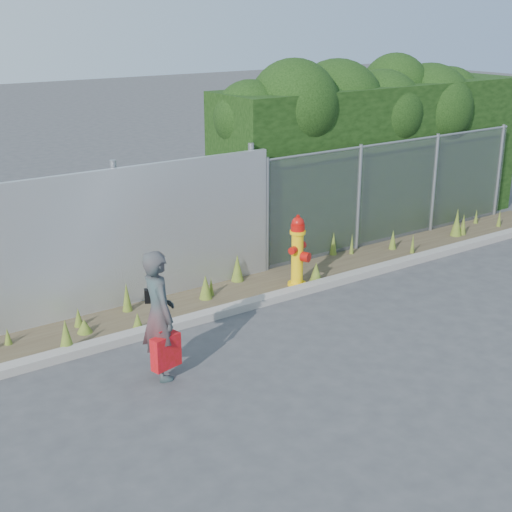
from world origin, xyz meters
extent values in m
plane|color=#3C3B3E|center=(0.00, 0.00, 0.00)|extent=(80.00, 80.00, 0.00)
cube|color=gray|center=(0.00, 1.80, 0.06)|extent=(16.00, 0.22, 0.12)
cube|color=#473A28|center=(0.00, 2.40, 0.01)|extent=(16.00, 1.20, 0.01)
cone|color=#4B631D|center=(-3.05, 1.95, 0.24)|extent=(0.21, 0.21, 0.47)
cone|color=#4B631D|center=(-0.53, 2.48, 0.21)|extent=(0.22, 0.22, 0.41)
cone|color=#4B631D|center=(-0.39, 2.54, 0.16)|extent=(0.09, 0.09, 0.33)
cone|color=#4B631D|center=(6.49, 2.78, 0.16)|extent=(0.09, 0.09, 0.32)
cone|color=#4B631D|center=(6.70, 2.34, 0.18)|extent=(0.10, 0.10, 0.37)
cone|color=#4B631D|center=(-2.63, 2.37, 0.11)|extent=(0.23, 0.23, 0.21)
cone|color=#4B631D|center=(5.60, 2.40, 0.22)|extent=(0.14, 0.14, 0.44)
cone|color=#4B631D|center=(2.89, 2.79, 0.20)|extent=(0.08, 0.08, 0.40)
cone|color=#4B631D|center=(-1.78, 2.74, 0.23)|extent=(0.16, 0.16, 0.47)
cone|color=#4B631D|center=(2.57, 2.96, 0.22)|extent=(0.14, 0.14, 0.45)
cone|color=#4B631D|center=(3.74, 2.56, 0.20)|extent=(0.15, 0.15, 0.39)
cone|color=#4B631D|center=(-2.61, 2.63, 0.15)|extent=(0.14, 0.14, 0.30)
cone|color=#4B631D|center=(5.97, 2.86, 0.20)|extent=(0.12, 0.12, 0.40)
cone|color=#4B631D|center=(5.43, 2.43, 0.25)|extent=(0.23, 0.23, 0.49)
cone|color=#4B631D|center=(-1.96, 2.01, 0.14)|extent=(0.18, 0.18, 0.28)
cone|color=#4B631D|center=(-3.64, 2.62, 0.13)|extent=(0.11, 0.11, 0.25)
cone|color=#4B631D|center=(1.38, 2.02, 0.18)|extent=(0.23, 0.23, 0.37)
cone|color=#4B631D|center=(0.32, 2.85, 0.24)|extent=(0.22, 0.22, 0.48)
cone|color=#4B631D|center=(3.88, 2.17, 0.19)|extent=(0.09, 0.09, 0.39)
cube|color=#B5B7BD|center=(-3.25, 3.00, 1.10)|extent=(8.50, 0.08, 2.20)
cylinder|color=gray|center=(-1.70, 3.12, 1.15)|extent=(0.10, 0.10, 2.30)
cylinder|color=gray|center=(0.80, 3.12, 1.15)|extent=(0.10, 0.10, 2.30)
cube|color=gray|center=(4.25, 3.00, 1.00)|extent=(6.50, 0.03, 2.00)
cylinder|color=gray|center=(4.25, 3.00, 2.00)|extent=(6.50, 0.04, 0.04)
cylinder|color=gray|center=(1.05, 3.00, 1.02)|extent=(0.07, 0.07, 2.05)
cylinder|color=gray|center=(3.20, 3.00, 1.02)|extent=(0.07, 0.07, 2.05)
cylinder|color=gray|center=(5.30, 3.00, 1.02)|extent=(0.07, 0.07, 2.05)
cylinder|color=gray|center=(7.40, 3.00, 1.02)|extent=(0.07, 0.07, 2.05)
cube|color=black|center=(4.55, 4.00, 1.50)|extent=(7.30, 1.60, 3.00)
sphere|color=black|center=(1.49, 4.13, 2.55)|extent=(1.37, 1.37, 1.37)
sphere|color=black|center=(2.29, 3.89, 2.74)|extent=(1.71, 1.71, 1.71)
sphere|color=black|center=(3.04, 3.86, 2.61)|extent=(1.13, 1.13, 1.13)
sphere|color=black|center=(3.57, 4.14, 2.59)|extent=(1.88, 1.88, 1.88)
sphere|color=black|center=(4.60, 3.93, 2.44)|extent=(1.72, 1.72, 1.72)
sphere|color=black|center=(5.29, 4.27, 2.87)|extent=(1.42, 1.42, 1.42)
sphere|color=black|center=(6.00, 3.93, 2.42)|extent=(1.89, 1.89, 1.89)
sphere|color=black|center=(6.86, 4.15, 2.51)|extent=(1.46, 1.46, 1.46)
cylinder|color=yellow|center=(1.03, 2.10, 0.03)|extent=(0.31, 0.31, 0.07)
cylinder|color=yellow|center=(1.03, 2.10, 0.47)|extent=(0.20, 0.20, 0.93)
cylinder|color=yellow|center=(1.03, 2.10, 0.95)|extent=(0.26, 0.26, 0.05)
cylinder|color=#B20F0A|center=(1.03, 2.10, 1.03)|extent=(0.23, 0.23, 0.11)
sphere|color=#B20F0A|center=(1.03, 2.10, 1.11)|extent=(0.21, 0.21, 0.21)
cylinder|color=#B20F0A|center=(1.03, 2.10, 1.22)|extent=(0.05, 0.05, 0.05)
cylinder|color=#B20F0A|center=(0.87, 2.10, 0.68)|extent=(0.11, 0.12, 0.12)
cylinder|color=#B20F0A|center=(1.18, 2.10, 0.68)|extent=(0.11, 0.12, 0.12)
cylinder|color=#B20F0A|center=(1.03, 1.95, 0.55)|extent=(0.16, 0.13, 0.16)
imported|color=#0E5D5D|center=(-2.30, 0.64, 0.84)|extent=(0.47, 0.65, 1.68)
cube|color=#9F1409|center=(-2.31, 0.47, 0.41)|extent=(0.39, 0.14, 0.43)
cylinder|color=#9F1409|center=(-2.31, 0.47, 0.70)|extent=(0.18, 0.02, 0.02)
cube|color=black|center=(-2.25, 0.85, 1.02)|extent=(0.23, 0.10, 0.17)
camera|label=1|loc=(-5.94, -6.68, 4.41)|focal=50.00mm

